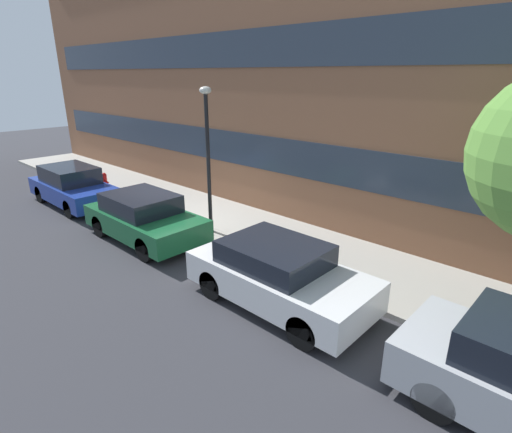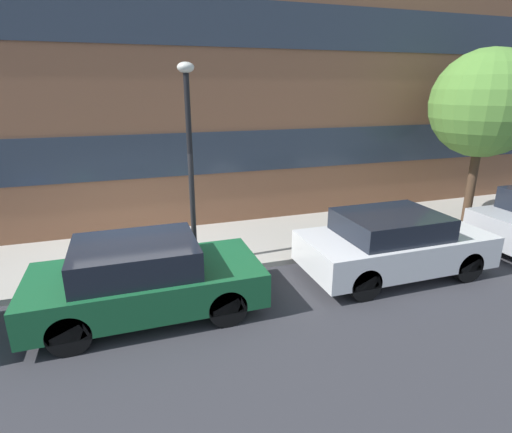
{
  "view_description": "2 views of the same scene",
  "coord_description": "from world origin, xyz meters",
  "px_view_note": "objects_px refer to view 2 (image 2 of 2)",
  "views": [
    {
      "loc": [
        9.72,
        -6.63,
        4.53
      ],
      "look_at": [
        3.18,
        0.32,
        1.09
      ],
      "focal_mm": 28.0,
      "sensor_mm": 36.0,
      "label": 1
    },
    {
      "loc": [
        -0.02,
        -7.44,
        3.76
      ],
      "look_at": [
        2.46,
        0.02,
        1.2
      ],
      "focal_mm": 28.0,
      "sensor_mm": 36.0,
      "label": 2
    }
  ],
  "objects_px": {
    "parked_car_green": "(145,278)",
    "street_tree": "(485,104)",
    "parked_car_white": "(393,243)",
    "lamp_post": "(189,144)"
  },
  "relations": [
    {
      "from": "parked_car_green",
      "to": "street_tree",
      "type": "xyz_separation_m",
      "value": [
        8.93,
        1.95,
        2.66
      ]
    },
    {
      "from": "parked_car_white",
      "to": "lamp_post",
      "type": "distance_m",
      "value": 4.62
    },
    {
      "from": "parked_car_green",
      "to": "parked_car_white",
      "type": "relative_size",
      "value": 0.99
    },
    {
      "from": "parked_car_white",
      "to": "parked_car_green",
      "type": "bearing_deg",
      "value": -180.0
    },
    {
      "from": "lamp_post",
      "to": "parked_car_white",
      "type": "bearing_deg",
      "value": -21.24
    },
    {
      "from": "parked_car_green",
      "to": "lamp_post",
      "type": "distance_m",
      "value": 2.75
    },
    {
      "from": "street_tree",
      "to": "lamp_post",
      "type": "bearing_deg",
      "value": -176.73
    },
    {
      "from": "parked_car_green",
      "to": "lamp_post",
      "type": "height_order",
      "value": "lamp_post"
    },
    {
      "from": "parked_car_white",
      "to": "street_tree",
      "type": "relative_size",
      "value": 0.84
    },
    {
      "from": "lamp_post",
      "to": "street_tree",
      "type": "bearing_deg",
      "value": 3.27
    }
  ]
}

